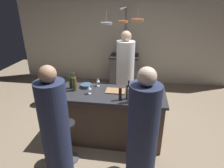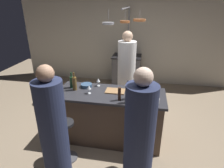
{
  "view_description": "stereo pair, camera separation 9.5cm",
  "coord_description": "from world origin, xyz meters",
  "px_view_note": "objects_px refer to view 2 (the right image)",
  "views": [
    {
      "loc": [
        0.45,
        -2.81,
        2.29
      ],
      "look_at": [
        0.0,
        0.15,
        1.0
      ],
      "focal_mm": 30.77,
      "sensor_mm": 36.0,
      "label": 1
    },
    {
      "loc": [
        0.54,
        -2.79,
        2.29
      ],
      "look_at": [
        0.0,
        0.15,
        1.0
      ],
      "focal_mm": 30.77,
      "sensor_mm": 36.0,
      "label": 2
    }
  ],
  "objects_px": {
    "pepper_mill": "(119,94)",
    "wine_bottle_green": "(72,82)",
    "potted_plant": "(48,91)",
    "wine_glass_near_right_guest": "(89,88)",
    "cutting_board": "(115,91)",
    "bar_stool_right": "(138,148)",
    "chef": "(126,76)",
    "wine_bottle_dark": "(128,92)",
    "wine_glass_near_left_guest": "(98,80)",
    "guest_left": "(54,133)",
    "mixing_bowl_steel": "(153,100)",
    "stove_range": "(126,71)",
    "mixing_bowl_blue": "(86,85)",
    "guest_right": "(139,141)",
    "bar_stool_left": "(67,139)",
    "wine_bottle_amber": "(75,83)",
    "wine_bottle_rose": "(129,95)"
  },
  "relations": [
    {
      "from": "bar_stool_right",
      "to": "wine_bottle_amber",
      "type": "xyz_separation_m",
      "value": [
        -1.14,
        0.64,
        0.65
      ]
    },
    {
      "from": "wine_bottle_amber",
      "to": "mixing_bowl_steel",
      "type": "distance_m",
      "value": 1.33
    },
    {
      "from": "potted_plant",
      "to": "wine_glass_near_right_guest",
      "type": "xyz_separation_m",
      "value": [
        1.39,
        -1.11,
        0.71
      ]
    },
    {
      "from": "guest_right",
      "to": "wine_bottle_amber",
      "type": "xyz_separation_m",
      "value": [
        -1.15,
        0.98,
        0.24
      ]
    },
    {
      "from": "chef",
      "to": "mixing_bowl_steel",
      "type": "bearing_deg",
      "value": -65.94
    },
    {
      "from": "bar_stool_right",
      "to": "mixing_bowl_steel",
      "type": "relative_size",
      "value": 3.65
    },
    {
      "from": "chef",
      "to": "wine_bottle_green",
      "type": "bearing_deg",
      "value": -132.56
    },
    {
      "from": "wine_bottle_amber",
      "to": "mixing_bowl_blue",
      "type": "height_order",
      "value": "wine_bottle_amber"
    },
    {
      "from": "guest_right",
      "to": "mixing_bowl_blue",
      "type": "relative_size",
      "value": 8.66
    },
    {
      "from": "bar_stool_right",
      "to": "wine_glass_near_left_guest",
      "type": "distance_m",
      "value": 1.33
    },
    {
      "from": "wine_glass_near_left_guest",
      "to": "bar_stool_right",
      "type": "bearing_deg",
      "value": -47.75
    },
    {
      "from": "bar_stool_left",
      "to": "wine_bottle_rose",
      "type": "height_order",
      "value": "wine_bottle_rose"
    },
    {
      "from": "guest_left",
      "to": "wine_bottle_dark",
      "type": "height_order",
      "value": "guest_left"
    },
    {
      "from": "bar_stool_right",
      "to": "guest_left",
      "type": "height_order",
      "value": "guest_left"
    },
    {
      "from": "bar_stool_right",
      "to": "wine_glass_near_right_guest",
      "type": "height_order",
      "value": "wine_glass_near_right_guest"
    },
    {
      "from": "bar_stool_right",
      "to": "cutting_board",
      "type": "height_order",
      "value": "cutting_board"
    },
    {
      "from": "wine_bottle_amber",
      "to": "mixing_bowl_steel",
      "type": "bearing_deg",
      "value": -8.81
    },
    {
      "from": "stove_range",
      "to": "bar_stool_left",
      "type": "bearing_deg",
      "value": -100.28
    },
    {
      "from": "bar_stool_right",
      "to": "mixing_bowl_steel",
      "type": "distance_m",
      "value": 0.73
    },
    {
      "from": "guest_right",
      "to": "bar_stool_left",
      "type": "bearing_deg",
      "value": 162.36
    },
    {
      "from": "chef",
      "to": "wine_bottle_rose",
      "type": "bearing_deg",
      "value": -82.03
    },
    {
      "from": "wine_bottle_green",
      "to": "mixing_bowl_blue",
      "type": "relative_size",
      "value": 1.46
    },
    {
      "from": "chef",
      "to": "wine_bottle_dark",
      "type": "relative_size",
      "value": 5.82
    },
    {
      "from": "bar_stool_left",
      "to": "wine_glass_near_left_guest",
      "type": "relative_size",
      "value": 4.66
    },
    {
      "from": "bar_stool_right",
      "to": "wine_bottle_rose",
      "type": "xyz_separation_m",
      "value": [
        -0.19,
        0.35,
        0.65
      ]
    },
    {
      "from": "wine_glass_near_right_guest",
      "to": "mixing_bowl_steel",
      "type": "height_order",
      "value": "wine_glass_near_right_guest"
    },
    {
      "from": "bar_stool_right",
      "to": "wine_bottle_dark",
      "type": "relative_size",
      "value": 2.24
    },
    {
      "from": "cutting_board",
      "to": "wine_bottle_green",
      "type": "xyz_separation_m",
      "value": [
        -0.77,
        0.02,
        0.1
      ]
    },
    {
      "from": "pepper_mill",
      "to": "wine_glass_near_left_guest",
      "type": "relative_size",
      "value": 1.44
    },
    {
      "from": "mixing_bowl_blue",
      "to": "wine_bottle_rose",
      "type": "bearing_deg",
      "value": -28.71
    },
    {
      "from": "bar_stool_left",
      "to": "chef",
      "type": "bearing_deg",
      "value": 66.77
    },
    {
      "from": "pepper_mill",
      "to": "wine_bottle_rose",
      "type": "xyz_separation_m",
      "value": [
        0.15,
        -0.05,
        0.02
      ]
    },
    {
      "from": "wine_glass_near_right_guest",
      "to": "bar_stool_right",
      "type": "bearing_deg",
      "value": -32.29
    },
    {
      "from": "stove_range",
      "to": "guest_left",
      "type": "height_order",
      "value": "guest_left"
    },
    {
      "from": "chef",
      "to": "bar_stool_right",
      "type": "bearing_deg",
      "value": -77.22
    },
    {
      "from": "pepper_mill",
      "to": "wine_bottle_green",
      "type": "relative_size",
      "value": 0.74
    },
    {
      "from": "wine_bottle_green",
      "to": "mixing_bowl_blue",
      "type": "distance_m",
      "value": 0.26
    },
    {
      "from": "wine_bottle_green",
      "to": "wine_glass_near_left_guest",
      "type": "distance_m",
      "value": 0.46
    },
    {
      "from": "potted_plant",
      "to": "wine_glass_near_right_guest",
      "type": "relative_size",
      "value": 3.56
    },
    {
      "from": "cutting_board",
      "to": "wine_glass_near_left_guest",
      "type": "xyz_separation_m",
      "value": [
        -0.34,
        0.17,
        0.1
      ]
    },
    {
      "from": "chef",
      "to": "bar_stool_right",
      "type": "distance_m",
      "value": 1.74
    },
    {
      "from": "guest_left",
      "to": "mixing_bowl_steel",
      "type": "relative_size",
      "value": 8.94
    },
    {
      "from": "chef",
      "to": "guest_left",
      "type": "distance_m",
      "value": 2.12
    },
    {
      "from": "guest_right",
      "to": "guest_left",
      "type": "height_order",
      "value": "guest_right"
    },
    {
      "from": "mixing_bowl_blue",
      "to": "bar_stool_right",
      "type": "bearing_deg",
      "value": -38.69
    },
    {
      "from": "potted_plant",
      "to": "wine_bottle_amber",
      "type": "xyz_separation_m",
      "value": [
        1.11,
        -1.02,
        0.72
      ]
    },
    {
      "from": "mixing_bowl_blue",
      "to": "mixing_bowl_steel",
      "type": "xyz_separation_m",
      "value": [
        1.15,
        -0.35,
        0.0
      ]
    },
    {
      "from": "mixing_bowl_blue",
      "to": "bar_stool_left",
      "type": "bearing_deg",
      "value": -96.84
    },
    {
      "from": "stove_range",
      "to": "mixing_bowl_steel",
      "type": "height_order",
      "value": "mixing_bowl_steel"
    },
    {
      "from": "mixing_bowl_steel",
      "to": "wine_bottle_green",
      "type": "bearing_deg",
      "value": 168.52
    }
  ]
}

